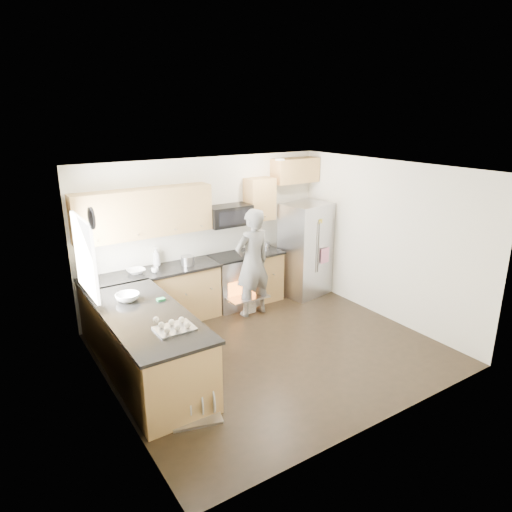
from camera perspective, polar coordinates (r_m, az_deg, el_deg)
ground at (r=6.79m, az=1.94°, el=-11.59°), size 4.50×4.50×0.00m
room_shell at (r=6.14m, az=1.73°, el=2.14°), size 4.54×4.04×2.62m
back_cabinet_run at (r=7.55m, az=-9.29°, el=-0.75°), size 4.45×0.64×2.50m
peninsula at (r=6.07m, az=-13.36°, el=-10.91°), size 0.96×2.36×1.02m
stove_range at (r=7.99m, az=-2.89°, el=-1.66°), size 0.76×0.97×1.79m
refrigerator at (r=8.51m, az=6.20°, el=0.83°), size 0.95×0.80×1.73m
person at (r=7.56m, az=-0.44°, el=-0.86°), size 0.70×0.49×1.83m
dish_rack at (r=5.49m, az=-7.61°, el=-18.46°), size 0.66×0.59×0.35m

